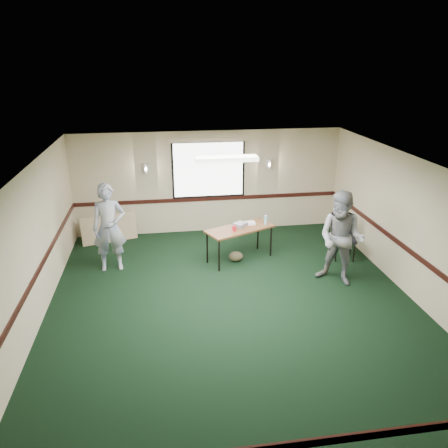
{
  "coord_description": "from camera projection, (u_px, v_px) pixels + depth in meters",
  "views": [
    {
      "loc": [
        -1.27,
        -7.05,
        4.45
      ],
      "look_at": [
        0.0,
        1.3,
        1.2
      ],
      "focal_mm": 35.0,
      "sensor_mm": 36.0,
      "label": 1
    }
  ],
  "objects": [
    {
      "name": "water_bottle",
      "position": [
        266.0,
        220.0,
        10.14
      ],
      "size": [
        0.07,
        0.07,
        0.22
      ],
      "primitive_type": "cylinder",
      "color": "#84C3D9",
      "rests_on": "folding_table"
    },
    {
      "name": "ground",
      "position": [
        234.0,
        307.0,
        8.28
      ],
      "size": [
        8.0,
        8.0,
        0.0
      ],
      "primitive_type": "plane",
      "color": "black",
      "rests_on": "ground"
    },
    {
      "name": "red_cup",
      "position": [
        234.0,
        228.0,
        9.77
      ],
      "size": [
        0.08,
        0.08,
        0.12
      ],
      "primitive_type": "cylinder",
      "color": "red",
      "rests_on": "folding_table"
    },
    {
      "name": "person_left",
      "position": [
        109.0,
        228.0,
        9.46
      ],
      "size": [
        0.75,
        0.52,
        1.96
      ],
      "primitive_type": "imported",
      "rotation": [
        0.0,
        0.0,
        0.08
      ],
      "color": "#465B9B",
      "rests_on": "ground"
    },
    {
      "name": "projector",
      "position": [
        240.0,
        225.0,
        10.02
      ],
      "size": [
        0.36,
        0.36,
        0.09
      ],
      "primitive_type": "cube",
      "rotation": [
        0.0,
        0.0,
        0.72
      ],
      "color": "gray",
      "rests_on": "folding_table"
    },
    {
      "name": "cable_coil",
      "position": [
        235.0,
        257.0,
        10.32
      ],
      "size": [
        0.34,
        0.34,
        0.01
      ],
      "primitive_type": "torus",
      "rotation": [
        0.0,
        0.0,
        -0.17
      ],
      "color": "red",
      "rests_on": "ground"
    },
    {
      "name": "folding_table",
      "position": [
        240.0,
        230.0,
        9.99
      ],
      "size": [
        1.7,
        1.23,
        0.79
      ],
      "rotation": [
        0.0,
        0.0,
        0.43
      ],
      "color": "#553A18",
      "rests_on": "ground"
    },
    {
      "name": "room_shell",
      "position": [
        218.0,
        195.0,
        9.67
      ],
      "size": [
        8.0,
        8.02,
        8.0
      ],
      "color": "#CBB492",
      "rests_on": "ground"
    },
    {
      "name": "conference_chair",
      "position": [
        344.0,
        233.0,
        10.2
      ],
      "size": [
        0.59,
        0.6,
        1.0
      ],
      "rotation": [
        0.0,
        0.0,
        -0.23
      ],
      "color": "black",
      "rests_on": "ground"
    },
    {
      "name": "folded_table",
      "position": [
        109.0,
        228.0,
        11.11
      ],
      "size": [
        1.39,
        0.59,
        0.71
      ],
      "primitive_type": "cube",
      "rotation": [
        -0.21,
        0.0,
        0.28
      ],
      "color": "tan",
      "rests_on": "ground"
    },
    {
      "name": "game_console",
      "position": [
        250.0,
        223.0,
        10.17
      ],
      "size": [
        0.24,
        0.21,
        0.06
      ],
      "primitive_type": "cube",
      "rotation": [
        0.0,
        0.0,
        0.13
      ],
      "color": "white",
      "rests_on": "folding_table"
    },
    {
      "name": "duffel_bag",
      "position": [
        236.0,
        256.0,
        10.11
      ],
      "size": [
        0.37,
        0.31,
        0.23
      ],
      "primitive_type": "ellipsoid",
      "rotation": [
        0.0,
        0.0,
        -0.19
      ],
      "color": "#4A432A",
      "rests_on": "ground"
    },
    {
      "name": "person_right",
      "position": [
        341.0,
        239.0,
        8.86
      ],
      "size": [
        1.22,
        1.2,
        1.98
      ],
      "primitive_type": "imported",
      "rotation": [
        0.0,
        0.0,
        -0.71
      ],
      "color": "#7189B0",
      "rests_on": "ground"
    }
  ]
}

